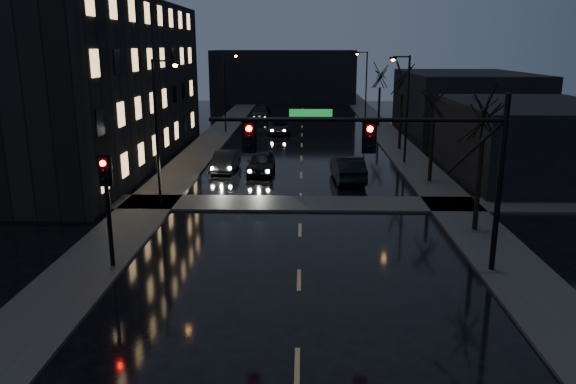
# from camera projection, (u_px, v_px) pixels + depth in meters

# --- Properties ---
(sidewalk_left) EXTENTS (3.00, 140.00, 0.12)m
(sidewalk_left) POSITION_uv_depth(u_px,v_px,m) (202.00, 150.00, 47.75)
(sidewalk_left) COLOR #2D2D2B
(sidewalk_left) RESTS_ON ground
(sidewalk_right) EXTENTS (3.00, 140.00, 0.12)m
(sidewalk_right) POSITION_uv_depth(u_px,v_px,m) (402.00, 151.00, 47.30)
(sidewalk_right) COLOR #2D2D2B
(sidewalk_right) RESTS_ON ground
(sidewalk_cross) EXTENTS (40.00, 3.00, 0.12)m
(sidewalk_cross) POSITION_uv_depth(u_px,v_px,m) (300.00, 204.00, 31.56)
(sidewalk_cross) COLOR #2D2D2B
(sidewalk_cross) RESTS_ON ground
(apartment_block) EXTENTS (12.00, 30.00, 12.00)m
(apartment_block) POSITION_uv_depth(u_px,v_px,m) (80.00, 83.00, 41.62)
(apartment_block) COLOR black
(apartment_block) RESTS_ON ground
(commercial_right_near) EXTENTS (10.00, 14.00, 5.00)m
(commercial_right_near) POSITION_uv_depth(u_px,v_px,m) (531.00, 140.00, 37.79)
(commercial_right_near) COLOR black
(commercial_right_near) RESTS_ON ground
(commercial_right_far) EXTENTS (12.00, 18.00, 6.00)m
(commercial_right_far) POSITION_uv_depth(u_px,v_px,m) (464.00, 101.00, 58.91)
(commercial_right_far) COLOR black
(commercial_right_far) RESTS_ON ground
(far_block) EXTENTS (22.00, 10.00, 8.00)m
(far_block) POSITION_uv_depth(u_px,v_px,m) (284.00, 76.00, 88.20)
(far_block) COLOR black
(far_block) RESTS_ON ground
(signal_mast) EXTENTS (11.11, 0.41, 7.00)m
(signal_mast) POSITION_uv_depth(u_px,v_px,m) (402.00, 150.00, 21.06)
(signal_mast) COLOR black
(signal_mast) RESTS_ON ground
(signal_pole_left) EXTENTS (0.35, 0.41, 4.53)m
(signal_pole_left) POSITION_uv_depth(u_px,v_px,m) (107.00, 196.00, 21.82)
(signal_pole_left) COLOR black
(signal_pole_left) RESTS_ON ground
(tree_near) EXTENTS (3.52, 3.52, 8.08)m
(tree_near) POSITION_uv_depth(u_px,v_px,m) (486.00, 101.00, 25.43)
(tree_near) COLOR black
(tree_near) RESTS_ON ground
(tree_mid_a) EXTENTS (3.30, 3.30, 7.58)m
(tree_mid_a) POSITION_uv_depth(u_px,v_px,m) (435.00, 92.00, 35.21)
(tree_mid_a) COLOR black
(tree_mid_a) RESTS_ON ground
(tree_mid_b) EXTENTS (3.74, 3.74, 8.59)m
(tree_mid_b) POSITION_uv_depth(u_px,v_px,m) (403.00, 71.00, 46.61)
(tree_mid_b) COLOR black
(tree_mid_b) RESTS_ON ground
(tree_far) EXTENTS (3.43, 3.43, 7.88)m
(tree_far) POSITION_uv_depth(u_px,v_px,m) (380.00, 71.00, 60.29)
(tree_far) COLOR black
(tree_far) RESTS_ON ground
(streetlight_l_near) EXTENTS (1.53, 0.28, 8.00)m
(streetlight_l_near) POSITION_uv_depth(u_px,v_px,m) (160.00, 121.00, 30.09)
(streetlight_l_near) COLOR black
(streetlight_l_near) RESTS_ON ground
(streetlight_l_far) EXTENTS (1.53, 0.28, 8.00)m
(streetlight_l_far) POSITION_uv_depth(u_px,v_px,m) (227.00, 86.00, 56.20)
(streetlight_l_far) COLOR black
(streetlight_l_far) RESTS_ON ground
(streetlight_r_mid) EXTENTS (1.53, 0.28, 8.00)m
(streetlight_r_mid) POSITION_uv_depth(u_px,v_px,m) (405.00, 100.00, 41.30)
(streetlight_r_mid) COLOR black
(streetlight_r_mid) RESTS_ON ground
(streetlight_r_far) EXTENTS (1.53, 0.28, 8.00)m
(streetlight_r_far) POSITION_uv_depth(u_px,v_px,m) (365.00, 79.00, 68.38)
(streetlight_r_far) COLOR black
(streetlight_r_far) RESTS_ON ground
(oncoming_car_a) EXTENTS (1.85, 4.54, 1.54)m
(oncoming_car_a) POSITION_uv_depth(u_px,v_px,m) (261.00, 163.00, 39.06)
(oncoming_car_a) COLOR black
(oncoming_car_a) RESTS_ON ground
(oncoming_car_b) EXTENTS (1.79, 4.38, 1.41)m
(oncoming_car_b) POSITION_uv_depth(u_px,v_px,m) (225.00, 161.00, 39.96)
(oncoming_car_b) COLOR black
(oncoming_car_b) RESTS_ON ground
(oncoming_car_c) EXTENTS (2.43, 4.92, 1.34)m
(oncoming_car_c) POSITION_uv_depth(u_px,v_px,m) (279.00, 127.00, 56.80)
(oncoming_car_c) COLOR black
(oncoming_car_c) RESTS_ON ground
(oncoming_car_d) EXTENTS (2.45, 5.57, 1.59)m
(oncoming_car_d) POSITION_uv_depth(u_px,v_px,m) (261.00, 113.00, 68.04)
(oncoming_car_d) COLOR black
(oncoming_car_d) RESTS_ON ground
(lead_car) EXTENTS (2.16, 5.25, 1.69)m
(lead_car) POSITION_uv_depth(u_px,v_px,m) (348.00, 169.00, 36.82)
(lead_car) COLOR black
(lead_car) RESTS_ON ground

